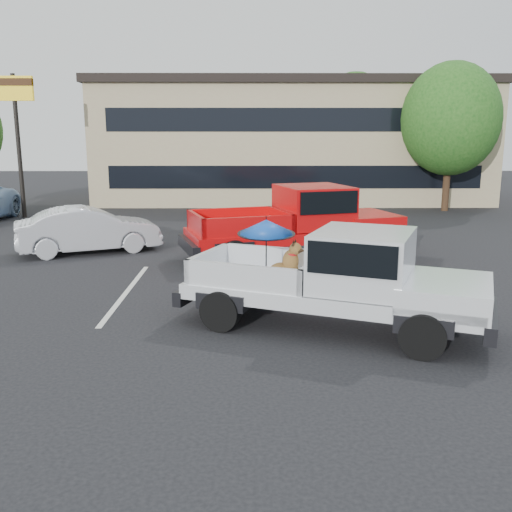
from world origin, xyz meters
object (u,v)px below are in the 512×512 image
Objects in this scene: silver_sedan at (89,230)px; silver_pickup at (349,275)px; motel_sign at (15,107)px; red_pickup at (307,219)px; tree_right at (451,119)px; tree_back at (354,119)px.

silver_pickup is at bearing -158.72° from silver_sedan.
red_pickup is (11.50, -8.31, -3.50)m from motel_sign.
motel_sign is 19.11m from tree_right.
tree_back is 19.13m from red_pickup.
tree_right is 1.13× the size of silver_pickup.
tree_right is 18.42m from silver_pickup.
tree_back is 1.18× the size of silver_pickup.
tree_right is (19.00, 2.00, -0.44)m from motel_sign.
red_pickup is 1.59× the size of silver_sedan.
tree_right reaches higher than motel_sign.
tree_back is at bearing 32.01° from motel_sign.
tree_right is 1.01× the size of red_pickup.
silver_sedan is at bearing -122.34° from tree_back.
silver_sedan is (-6.75, 7.09, -0.35)m from silver_pickup.
motel_sign is 1.42× the size of silver_sedan.
tree_back reaches higher than silver_pickup.
silver_sedan is (-14.08, -9.50, -3.51)m from tree_right.
motel_sign is 1.00× the size of silver_pickup.
motel_sign is 14.61m from red_pickup.
tree_back is (16.00, 10.00, -0.24)m from motel_sign.
motel_sign is at bearing -173.99° from tree_right.
silver_pickup is (11.66, -14.59, -3.60)m from motel_sign.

